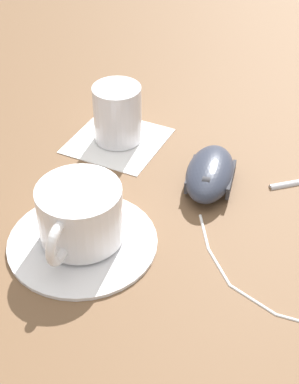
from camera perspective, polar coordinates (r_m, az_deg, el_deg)
name	(u,v)px	position (r m, az deg, el deg)	size (l,w,h in m)	color
ground_plane	(167,206)	(0.67, 1.69, -1.39)	(3.00, 3.00, 0.00)	brown
saucer	(82,241)	(0.63, -6.52, -4.72)	(0.16, 0.16, 0.01)	white
coffee_cup	(79,214)	(0.61, -6.81, -2.17)	(0.09, 0.12, 0.06)	white
computer_mouse	(210,173)	(0.70, 5.87, 1.81)	(0.09, 0.12, 0.04)	#2D3342
napkin_under_glass	(118,140)	(0.78, -3.11, 5.01)	(0.12, 0.12, 0.00)	white
drinking_glass	(117,114)	(0.76, -3.13, 7.61)	(0.06, 0.06, 0.08)	silver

